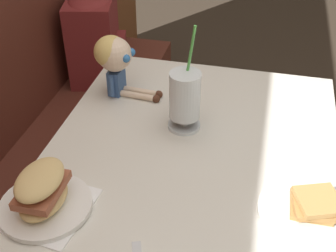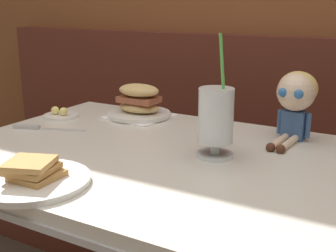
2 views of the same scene
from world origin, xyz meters
name	(u,v)px [view 1 (image 1 of 2)]	position (x,y,z in m)	size (l,w,h in m)	color
booth_bench	(8,225)	(0.00, 0.81, 0.33)	(2.60, 0.48, 1.00)	#512319
diner_table	(186,214)	(0.00, 0.18, 0.54)	(1.11, 0.81, 0.74)	silver
toast_plate	(313,211)	(-0.11, -0.14, 0.76)	(0.25, 0.25, 0.06)	white
milkshake_glass	(185,98)	(0.16, 0.22, 0.84)	(0.10, 0.10, 0.32)	silver
sandwich_plate	(43,195)	(-0.24, 0.48, 0.79)	(0.22, 0.22, 0.12)	white
seated_doll	(115,57)	(0.30, 0.48, 0.87)	(0.12, 0.22, 0.20)	#385689
backpack	(95,35)	(0.86, 0.78, 0.66)	(0.34, 0.30, 0.41)	maroon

